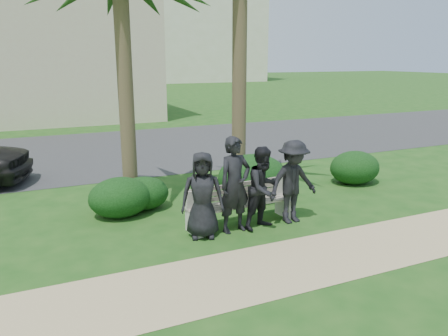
{
  "coord_description": "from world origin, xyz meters",
  "views": [
    {
      "loc": [
        -3.34,
        -6.98,
        3.08
      ],
      "look_at": [
        0.25,
        1.0,
        0.87
      ],
      "focal_mm": 35.0,
      "sensor_mm": 36.0,
      "label": 1
    }
  ],
  "objects_px": {
    "park_bench": "(241,207)",
    "man_d": "(293,182)",
    "man_a": "(202,195)",
    "man_c": "(264,188)",
    "man_b": "(235,185)"
  },
  "relations": [
    {
      "from": "park_bench",
      "to": "man_d",
      "type": "height_order",
      "value": "man_d"
    },
    {
      "from": "park_bench",
      "to": "man_d",
      "type": "distance_m",
      "value": 1.09
    },
    {
      "from": "park_bench",
      "to": "man_c",
      "type": "height_order",
      "value": "man_c"
    },
    {
      "from": "man_a",
      "to": "man_d",
      "type": "xyz_separation_m",
      "value": [
        1.83,
        -0.04,
        0.04
      ]
    },
    {
      "from": "man_c",
      "to": "man_d",
      "type": "height_order",
      "value": "man_d"
    },
    {
      "from": "man_a",
      "to": "man_d",
      "type": "relative_size",
      "value": 0.96
    },
    {
      "from": "man_a",
      "to": "man_d",
      "type": "bearing_deg",
      "value": 17.55
    },
    {
      "from": "man_a",
      "to": "man_c",
      "type": "distance_m",
      "value": 1.18
    },
    {
      "from": "park_bench",
      "to": "man_b",
      "type": "height_order",
      "value": "man_b"
    },
    {
      "from": "park_bench",
      "to": "man_a",
      "type": "xyz_separation_m",
      "value": [
        -0.89,
        -0.28,
        0.43
      ]
    },
    {
      "from": "man_b",
      "to": "man_c",
      "type": "relative_size",
      "value": 1.14
    },
    {
      "from": "man_d",
      "to": "man_c",
      "type": "bearing_deg",
      "value": 178.33
    },
    {
      "from": "park_bench",
      "to": "man_c",
      "type": "bearing_deg",
      "value": -54.26
    },
    {
      "from": "man_c",
      "to": "man_d",
      "type": "relative_size",
      "value": 0.96
    },
    {
      "from": "man_b",
      "to": "man_c",
      "type": "bearing_deg",
      "value": -16.53
    }
  ]
}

